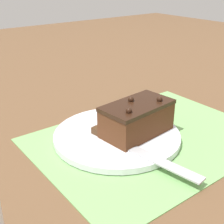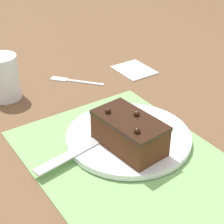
# 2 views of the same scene
# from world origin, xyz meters

# --- Properties ---
(ground_plane) EXTENTS (3.00, 3.00, 0.00)m
(ground_plane) POSITION_xyz_m (0.00, 0.00, 0.00)
(ground_plane) COLOR brown
(placemat_woven) EXTENTS (0.46, 0.34, 0.00)m
(placemat_woven) POSITION_xyz_m (0.00, 0.00, 0.00)
(placemat_woven) COLOR #7AB266
(placemat_woven) RESTS_ON ground_plane
(cake_plate) EXTENTS (0.26, 0.26, 0.01)m
(cake_plate) POSITION_xyz_m (0.06, -0.04, 0.01)
(cake_plate) COLOR white
(cake_plate) RESTS_ON placemat_woven
(chocolate_cake) EXTENTS (0.15, 0.09, 0.07)m
(chocolate_cake) POSITION_xyz_m (0.02, -0.02, 0.05)
(chocolate_cake) COLOR #512D19
(chocolate_cake) RESTS_ON cake_plate
(serving_knife) EXTENTS (0.06, 0.24, 0.01)m
(serving_knife) POSITION_xyz_m (0.08, 0.01, 0.02)
(serving_knife) COLOR #472D19
(serving_knife) RESTS_ON cake_plate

